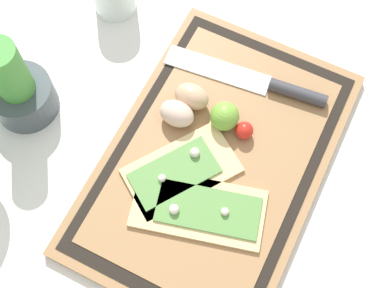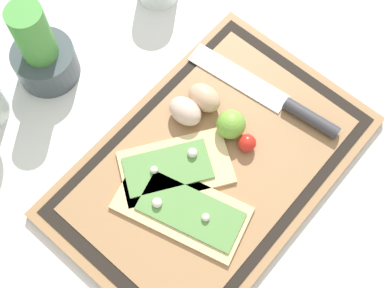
% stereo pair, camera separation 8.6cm
% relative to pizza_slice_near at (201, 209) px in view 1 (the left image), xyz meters
% --- Properties ---
extents(ground_plane, '(6.00, 6.00, 0.00)m').
position_rel_pizza_slice_near_xyz_m(ground_plane, '(0.09, 0.02, -0.02)').
color(ground_plane, silver).
extents(cutting_board, '(0.51, 0.34, 0.02)m').
position_rel_pizza_slice_near_xyz_m(cutting_board, '(0.09, 0.02, -0.02)').
color(cutting_board, '#997047').
rests_on(cutting_board, ground_plane).
extents(pizza_slice_near, '(0.15, 0.22, 0.02)m').
position_rel_pizza_slice_near_xyz_m(pizza_slice_near, '(0.00, 0.00, 0.00)').
color(pizza_slice_near, '#DBBC7F').
rests_on(pizza_slice_near, cutting_board).
extents(pizza_slice_far, '(0.20, 0.18, 0.02)m').
position_rel_pizza_slice_near_xyz_m(pizza_slice_far, '(0.04, 0.06, 0.00)').
color(pizza_slice_far, '#DBBC7F').
rests_on(pizza_slice_far, cutting_board).
extents(knife, '(0.06, 0.29, 0.02)m').
position_rel_pizza_slice_near_xyz_m(knife, '(0.25, -0.01, 0.00)').
color(knife, silver).
rests_on(knife, cutting_board).
extents(egg_brown, '(0.04, 0.06, 0.04)m').
position_rel_pizza_slice_near_xyz_m(egg_brown, '(0.16, 0.10, 0.02)').
color(egg_brown, tan).
rests_on(egg_brown, cutting_board).
extents(egg_pink, '(0.04, 0.06, 0.04)m').
position_rel_pizza_slice_near_xyz_m(egg_pink, '(0.12, 0.10, 0.02)').
color(egg_pink, beige).
rests_on(egg_pink, cutting_board).
extents(lime, '(0.05, 0.05, 0.05)m').
position_rel_pizza_slice_near_xyz_m(lime, '(0.15, 0.03, 0.02)').
color(lime, '#70A838').
rests_on(lime, cutting_board).
extents(cherry_tomato_red, '(0.03, 0.03, 0.03)m').
position_rel_pizza_slice_near_xyz_m(cherry_tomato_red, '(0.15, -0.01, 0.01)').
color(cherry_tomato_red, red).
rests_on(cherry_tomato_red, cutting_board).
extents(herb_pot, '(0.11, 0.11, 0.17)m').
position_rel_pizza_slice_near_xyz_m(herb_pot, '(0.04, 0.35, 0.03)').
color(herb_pot, '#3D474C').
rests_on(herb_pot, ground_plane).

